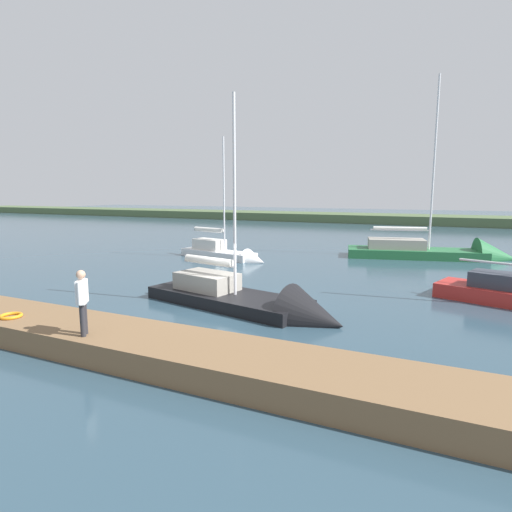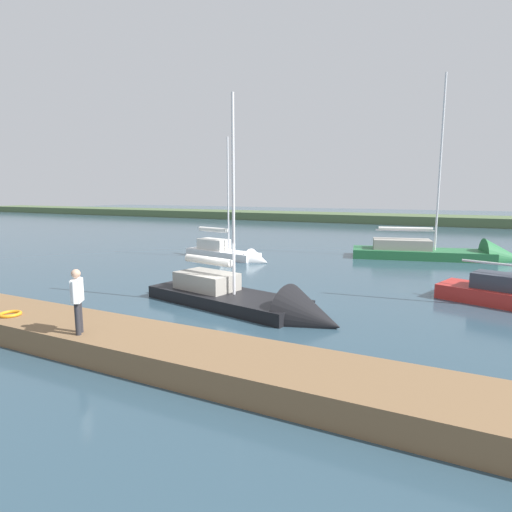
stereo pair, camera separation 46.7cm
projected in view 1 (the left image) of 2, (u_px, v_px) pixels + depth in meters
The scene contains 8 objects.
ground_plane at pixel (227, 310), 15.98m from camera, with size 200.00×200.00×0.00m, color #2D4756.
far_shoreline at pixel (393, 223), 60.63m from camera, with size 180.00×8.00×2.40m, color #4C603D.
dock_pier at pixel (138, 345), 11.40m from camera, with size 23.70×2.36×0.68m, color brown.
life_ring_buoy at pixel (11, 316), 12.78m from camera, with size 0.66×0.66×0.10m, color orange.
sailboat_far_left at pixel (443, 255), 28.35m from camera, with size 11.09×5.02×13.19m.
sailboat_far_right at pixel (226, 255), 28.33m from camera, with size 6.98×3.03×8.76m.
sailboat_inner_slip at pixel (258, 306), 15.81m from camera, with size 8.76×4.01×9.16m.
person_on_dock at pixel (82, 298), 11.06m from camera, with size 0.45×0.57×1.77m.
Camera 1 is at (-7.51, 13.58, 4.47)m, focal length 29.41 mm.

